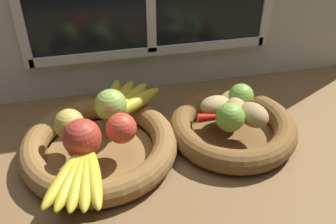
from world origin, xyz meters
TOP-DOWN VIEW (x-y plane):
  - ground_plane at (0.00, 0.00)cm, footprint 140.00×90.00cm
  - fruit_bowl_left at (-16.90, 2.03)cm, footprint 34.99×34.99cm
  - fruit_bowl_right at (14.57, 2.03)cm, footprint 30.33×30.33cm
  - apple_green_back at (-13.27, 7.79)cm, footprint 7.52×7.52cm
  - apple_red_right at (-11.91, -0.68)cm, footprint 6.65×6.65cm
  - apple_golden_left at (-22.63, 3.32)cm, footprint 6.57×6.57cm
  - apple_red_front at (-20.03, -2.93)cm, footprint 7.91×7.91cm
  - banana_bunch_front at (-21.00, -10.75)cm, footprint 12.27×19.33cm
  - banana_bunch_back at (-9.70, 12.30)cm, footprint 15.97×18.19cm
  - potato_back at (16.58, 6.47)cm, footprint 8.63×6.65cm
  - potato_large at (14.57, 2.03)cm, footprint 8.53×9.69cm
  - potato_small at (17.79, -1.19)cm, footprint 8.31×9.36cm
  - potato_oblong at (10.94, 4.85)cm, footprint 8.31×6.58cm
  - lime_near at (11.97, -1.87)cm, footprint 6.55×6.55cm
  - lime_far at (17.61, 5.94)cm, footprint 6.09×6.09cm
  - chili_pepper at (13.33, 1.58)cm, footprint 15.11×3.36cm

SIDE VIEW (x-z plane):
  - ground_plane at x=0.00cm, z-range -3.00..0.00cm
  - fruit_bowl_left at x=-16.90cm, z-range -0.18..5.36cm
  - fruit_bowl_right at x=14.57cm, z-range -0.17..5.37cm
  - chili_pepper at x=13.33cm, z-range 5.54..7.70cm
  - banana_bunch_front at x=-21.00cm, z-range 5.54..8.54cm
  - banana_bunch_back at x=-9.70cm, z-range 5.54..8.75cm
  - potato_back at x=16.58cm, z-range 5.54..9.63cm
  - potato_oblong at x=10.94cm, z-range 5.54..9.79cm
  - potato_large at x=14.57cm, z-range 5.54..10.15cm
  - potato_small at x=17.79cm, z-range 5.54..10.64cm
  - lime_far at x=17.61cm, z-range 5.54..11.63cm
  - lime_near at x=11.97cm, z-range 5.54..12.09cm
  - apple_golden_left at x=-22.63cm, z-range 5.54..12.11cm
  - apple_red_right at x=-11.91cm, z-range 5.54..12.19cm
  - apple_green_back at x=-13.27cm, z-range 5.54..13.06cm
  - apple_red_front at x=-20.03cm, z-range 5.54..13.45cm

